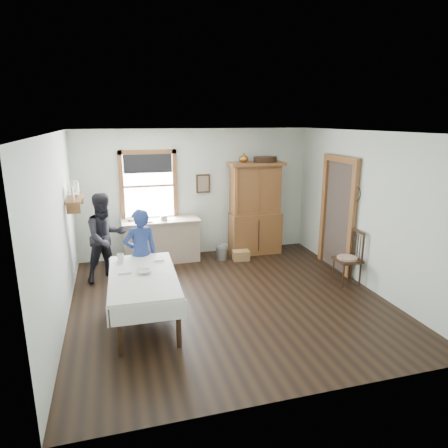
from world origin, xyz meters
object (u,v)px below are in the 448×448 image
object	(u,v)px
woman_blue	(141,257)
figure_dark	(106,240)
work_counter	(162,240)
china_hutch	(255,208)
spindle_chair	(348,257)
wicker_basket	(241,255)
dining_table	(144,298)
pail	(222,253)

from	to	relation	value
woman_blue	figure_dark	distance (m)	1.10
work_counter	figure_dark	world-z (taller)	figure_dark
china_hutch	figure_dark	distance (m)	3.24
spindle_chair	wicker_basket	world-z (taller)	spindle_chair
china_hutch	spindle_chair	size ratio (longest dim) A/B	2.03
dining_table	woman_blue	world-z (taller)	woman_blue
spindle_chair	figure_dark	size ratio (longest dim) A/B	0.66
pail	wicker_basket	xyz separation A→B (m)	(0.37, -0.16, -0.03)
dining_table	pail	xyz separation A→B (m)	(1.81, 2.30, -0.23)
woman_blue	dining_table	bearing A→B (deg)	74.70
spindle_chair	dining_table	bearing A→B (deg)	-172.71
china_hutch	work_counter	bearing A→B (deg)	-178.55
spindle_chair	work_counter	bearing A→B (deg)	145.96
pail	figure_dark	size ratio (longest dim) A/B	0.18
work_counter	spindle_chair	size ratio (longest dim) A/B	1.59
dining_table	woman_blue	xyz separation A→B (m)	(0.04, 0.88, 0.33)
work_counter	spindle_chair	bearing A→B (deg)	-34.79
china_hutch	figure_dark	bearing A→B (deg)	-165.95
wicker_basket	work_counter	bearing A→B (deg)	166.35
wicker_basket	figure_dark	world-z (taller)	figure_dark
china_hutch	wicker_basket	distance (m)	1.09
spindle_chair	pail	xyz separation A→B (m)	(-1.83, 1.85, -0.36)
spindle_chair	pail	size ratio (longest dim) A/B	3.64
dining_table	pail	bearing A→B (deg)	51.88
wicker_basket	woman_blue	bearing A→B (deg)	-149.40
dining_table	spindle_chair	size ratio (longest dim) A/B	1.87
pail	dining_table	bearing A→B (deg)	-128.12
work_counter	pail	world-z (taller)	work_counter
figure_dark	pail	bearing A→B (deg)	-13.81
pail	figure_dark	world-z (taller)	figure_dark
woman_blue	figure_dark	world-z (taller)	figure_dark
spindle_chair	wicker_basket	distance (m)	2.26
work_counter	wicker_basket	world-z (taller)	work_counter
china_hutch	dining_table	size ratio (longest dim) A/B	1.08
dining_table	wicker_basket	xyz separation A→B (m)	(2.18, 2.14, -0.27)
woman_blue	china_hutch	bearing A→B (deg)	-159.79
work_counter	figure_dark	size ratio (longest dim) A/B	1.04
pail	work_counter	bearing A→B (deg)	169.45
china_hutch	pail	world-z (taller)	china_hutch
work_counter	figure_dark	bearing A→B (deg)	-147.32
wicker_basket	figure_dark	size ratio (longest dim) A/B	0.23
pail	figure_dark	bearing A→B (deg)	-168.24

